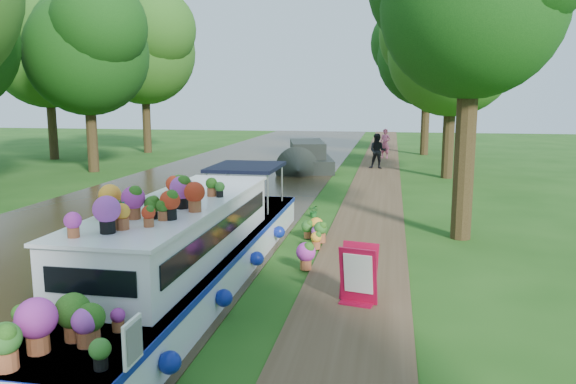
% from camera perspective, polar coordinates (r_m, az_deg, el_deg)
% --- Properties ---
extents(ground, '(100.00, 100.00, 0.00)m').
position_cam_1_polar(ground, '(13.57, 2.27, -7.10)').
color(ground, '#1C4812').
rests_on(ground, ground).
extents(canal_water, '(10.00, 100.00, 0.02)m').
position_cam_1_polar(canal_water, '(15.56, -20.28, -5.47)').
color(canal_water, black).
rests_on(canal_water, ground).
extents(towpath, '(2.20, 100.00, 0.03)m').
position_cam_1_polar(towpath, '(13.45, 7.38, -7.26)').
color(towpath, '#4C3823').
rests_on(towpath, ground).
extents(plant_boat, '(2.29, 13.52, 2.23)m').
position_cam_1_polar(plant_boat, '(11.52, -10.76, -5.92)').
color(plant_boat, white).
rests_on(plant_boat, canal_water).
extents(tree_near_mid, '(6.90, 6.60, 9.40)m').
position_cam_1_polar(tree_near_mid, '(28.17, 16.36, 14.47)').
color(tree_near_mid, '#2F220F').
rests_on(tree_near_mid, ground).
extents(tree_near_far, '(7.59, 7.26, 10.30)m').
position_cam_1_polar(tree_near_far, '(39.13, 14.02, 14.04)').
color(tree_near_far, '#2F220F').
rests_on(tree_near_far, ground).
extents(tree_far_c, '(7.13, 6.82, 9.59)m').
position_cam_1_polar(tree_far_c, '(31.11, -19.74, 13.97)').
color(tree_far_c, '#2F220F').
rests_on(tree_far_c, ground).
extents(tree_far_d, '(8.05, 7.70, 10.85)m').
position_cam_1_polar(tree_far_d, '(40.76, -14.45, 14.33)').
color(tree_far_d, '#2F220F').
rests_on(tree_far_d, ground).
extents(tree_far_h, '(7.82, 7.48, 10.49)m').
position_cam_1_polar(tree_far_h, '(38.28, -23.28, 13.78)').
color(tree_far_h, '#2F220F').
rests_on(tree_far_h, ground).
extents(second_boat, '(3.58, 8.05, 1.49)m').
position_cam_1_polar(second_boat, '(30.65, 1.98, 3.51)').
color(second_boat, black).
rests_on(second_boat, canal_water).
extents(sandwich_board, '(0.75, 0.70, 1.13)m').
position_cam_1_polar(sandwich_board, '(10.84, 7.18, -8.56)').
color(sandwich_board, '#A90C2F').
rests_on(sandwich_board, towpath).
extents(pedestrian_pink, '(0.80, 0.66, 1.86)m').
position_cam_1_polar(pedestrian_pink, '(36.02, 9.83, 4.88)').
color(pedestrian_pink, '#EA6084').
rests_on(pedestrian_pink, towpath).
extents(pedestrian_dark, '(0.99, 0.81, 1.90)m').
position_cam_1_polar(pedestrian_dark, '(30.77, 9.09, 4.12)').
color(pedestrian_dark, black).
rests_on(pedestrian_dark, towpath).
extents(verge_plant, '(0.44, 0.40, 0.42)m').
position_cam_1_polar(verge_plant, '(18.40, 2.66, -1.93)').
color(verge_plant, '#1D6224').
rests_on(verge_plant, ground).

